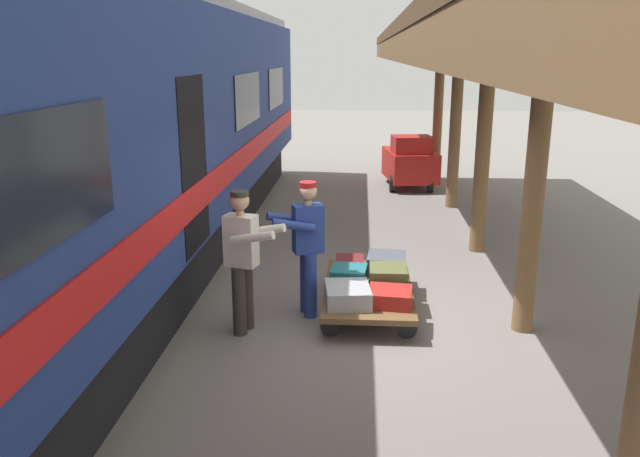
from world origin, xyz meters
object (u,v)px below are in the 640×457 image
(suitcase_maroon_trunk, at_px, (350,265))
(suitcase_slate_roller, at_px, (386,263))
(porter_by_door, at_px, (243,257))
(baggage_tug, at_px, (410,162))
(suitcase_gray_aluminum, at_px, (348,295))
(porter_in_overalls, at_px, (307,244))
(suitcase_teal_softside, at_px, (349,277))
(luggage_cart, at_px, (368,290))
(train_car, at_px, (67,154))
(suitcase_red_plastic, at_px, (390,297))
(suitcase_olive_duffel, at_px, (388,277))

(suitcase_maroon_trunk, bearing_deg, suitcase_slate_roller, 180.00)
(suitcase_slate_roller, distance_m, porter_by_door, 2.24)
(baggage_tug, bearing_deg, suitcase_gray_aluminum, 80.87)
(suitcase_slate_roller, relative_size, suitcase_gray_aluminum, 0.86)
(suitcase_slate_roller, relative_size, porter_in_overalls, 0.31)
(suitcase_teal_softside, bearing_deg, luggage_cart, -180.00)
(suitcase_teal_softside, distance_m, porter_in_overalls, 0.75)
(train_car, height_order, suitcase_red_plastic, train_car)
(train_car, relative_size, suitcase_olive_duffel, 40.98)
(luggage_cart, bearing_deg, suitcase_olive_duffel, 180.00)
(suitcase_olive_duffel, bearing_deg, baggage_tug, -96.17)
(train_car, distance_m, suitcase_slate_roller, 4.27)
(suitcase_slate_roller, xyz_separation_m, suitcase_gray_aluminum, (0.50, 1.16, -0.01))
(train_car, bearing_deg, suitcase_slate_roller, -163.89)
(suitcase_teal_softside, height_order, suitcase_gray_aluminum, suitcase_teal_softside)
(luggage_cart, xyz_separation_m, suitcase_red_plastic, (-0.25, 0.58, 0.14))
(suitcase_red_plastic, bearing_deg, luggage_cart, -66.69)
(suitcase_gray_aluminum, height_order, baggage_tug, baggage_tug)
(suitcase_red_plastic, xyz_separation_m, porter_by_door, (1.71, 0.19, 0.53))
(porter_by_door, xyz_separation_m, baggage_tug, (-2.54, -8.51, -0.30))
(suitcase_olive_duffel, relative_size, baggage_tug, 0.27)
(baggage_tug, bearing_deg, suitcase_maroon_trunk, 79.42)
(luggage_cart, relative_size, suitcase_gray_aluminum, 3.43)
(suitcase_teal_softside, relative_size, porter_in_overalls, 0.26)
(luggage_cart, xyz_separation_m, suitcase_gray_aluminum, (0.25, 0.58, 0.15))
(suitcase_teal_softside, distance_m, suitcase_olive_duffel, 0.50)
(luggage_cart, relative_size, suitcase_teal_softside, 4.75)
(suitcase_teal_softside, relative_size, suitcase_olive_duffel, 0.88)
(suitcase_teal_softside, height_order, baggage_tug, baggage_tug)
(train_car, height_order, suitcase_olive_duffel, train_car)
(porter_by_door, height_order, baggage_tug, porter_by_door)
(luggage_cart, distance_m, suitcase_red_plastic, 0.65)
(baggage_tug, bearing_deg, luggage_cart, 82.00)
(luggage_cart, bearing_deg, suitcase_teal_softside, 0.00)
(suitcase_gray_aluminum, xyz_separation_m, suitcase_olive_duffel, (-0.50, -0.58, 0.02))
(suitcase_teal_softside, xyz_separation_m, porter_in_overalls, (0.52, 0.21, 0.49))
(suitcase_red_plastic, relative_size, suitcase_maroon_trunk, 0.89)
(suitcase_gray_aluminum, bearing_deg, suitcase_teal_softside, -90.00)
(suitcase_red_plastic, xyz_separation_m, suitcase_slate_roller, (-0.00, -1.16, 0.03))
(luggage_cart, height_order, suitcase_gray_aluminum, suitcase_gray_aluminum)
(suitcase_olive_duffel, bearing_deg, porter_in_overalls, 11.79)
(suitcase_olive_duffel, xyz_separation_m, porter_in_overalls, (1.02, 0.21, 0.49))
(suitcase_gray_aluminum, xyz_separation_m, porter_in_overalls, (0.52, -0.37, 0.51))
(suitcase_teal_softside, bearing_deg, porter_in_overalls, 22.23)
(train_car, bearing_deg, suitcase_gray_aluminum, 178.86)
(suitcase_teal_softside, bearing_deg, train_car, 8.89)
(train_car, relative_size, baggage_tug, 11.18)
(train_car, height_order, porter_in_overalls, train_car)
(porter_in_overalls, height_order, porter_by_door, same)
(suitcase_teal_softside, relative_size, porter_by_door, 0.26)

